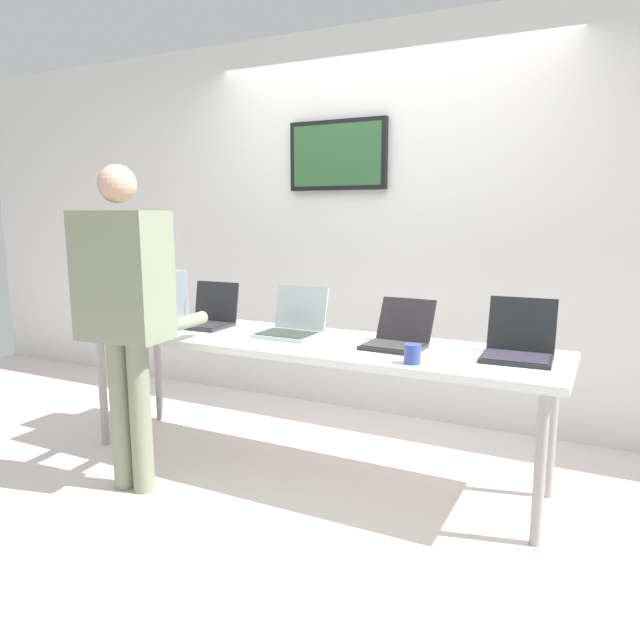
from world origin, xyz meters
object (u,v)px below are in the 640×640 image
at_px(laptop_station_1, 293,324).
at_px(person, 125,300).
at_px(coffee_mug, 412,354).
at_px(workbench, 303,348).
at_px(laptop_station_3, 519,345).
at_px(laptop_station_2, 398,336).
at_px(equipment_box, 150,296).
at_px(laptop_station_0, 208,316).

distance_m(laptop_station_1, person, 0.92).
xyz_separation_m(laptop_station_1, coffee_mug, (0.81, -0.33, -0.02)).
distance_m(workbench, laptop_station_1, 0.18).
height_order(laptop_station_3, coffee_mug, laptop_station_3).
bearing_deg(laptop_station_2, workbench, -172.63).
bearing_deg(person, laptop_station_1, 50.98).
distance_m(equipment_box, laptop_station_2, 1.67).
bearing_deg(person, laptop_station_3, 21.53).
relative_size(laptop_station_1, laptop_station_2, 0.94).
relative_size(laptop_station_0, coffee_mug, 3.47).
bearing_deg(laptop_station_1, laptop_station_3, 0.44).
xyz_separation_m(laptop_station_2, coffee_mug, (0.18, -0.32, -0.01)).
height_order(equipment_box, person, person).
bearing_deg(laptop_station_1, person, -129.02).
relative_size(workbench, laptop_station_0, 8.78).
bearing_deg(laptop_station_3, laptop_station_2, -177.93).
bearing_deg(laptop_station_0, person, -87.48).
relative_size(workbench, laptop_station_1, 8.26).
distance_m(laptop_station_3, person, 1.95).
distance_m(workbench, person, 0.97).
xyz_separation_m(workbench, person, (-0.68, -0.62, 0.31)).
bearing_deg(equipment_box, laptop_station_2, 0.41).
relative_size(laptop_station_3, person, 0.21).
relative_size(laptop_station_0, laptop_station_2, 0.88).
height_order(equipment_box, laptop_station_3, equipment_box).
height_order(equipment_box, coffee_mug, equipment_box).
bearing_deg(workbench, laptop_station_3, 4.56).
xyz_separation_m(equipment_box, laptop_station_1, (1.04, 0.02, -0.10)).
bearing_deg(laptop_station_2, equipment_box, -179.59).
bearing_deg(laptop_station_2, person, -150.22).
height_order(workbench, laptop_station_1, laptop_station_1).
relative_size(laptop_station_1, person, 0.20).
bearing_deg(equipment_box, laptop_station_0, 3.99).
relative_size(workbench, equipment_box, 7.33).
bearing_deg(coffee_mug, laptop_station_0, 166.62).
xyz_separation_m(equipment_box, laptop_station_0, (0.44, 0.03, -0.10)).
relative_size(laptop_station_0, laptop_station_1, 0.94).
bearing_deg(workbench, person, -137.56).
relative_size(workbench, laptop_station_3, 7.82).
bearing_deg(laptop_station_3, person, -158.47).
bearing_deg(laptop_station_0, workbench, -6.93).
bearing_deg(coffee_mug, laptop_station_2, 119.33).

